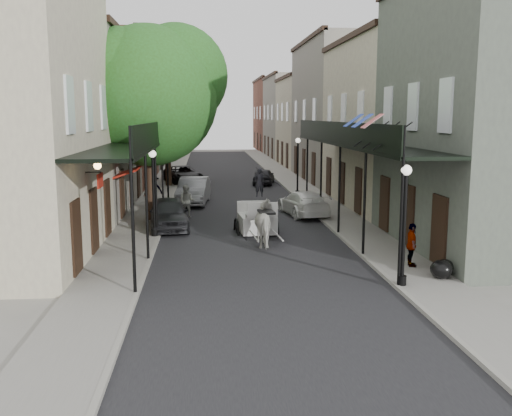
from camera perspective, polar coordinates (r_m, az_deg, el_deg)
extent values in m
plane|color=gray|center=(19.31, 0.69, -6.63)|extent=(140.00, 140.00, 0.00)
cube|color=black|center=(38.88, -2.30, 1.47)|extent=(8.00, 90.00, 0.01)
cube|color=gray|center=(38.95, -9.67, 1.44)|extent=(2.20, 90.00, 0.12)
cube|color=gray|center=(39.43, 4.98, 1.63)|extent=(2.20, 90.00, 0.12)
cube|color=beige|center=(48.93, -13.18, 9.00)|extent=(5.00, 80.00, 10.50)
cube|color=gray|center=(49.59, 7.17, 9.17)|extent=(5.00, 80.00, 10.50)
cube|color=black|center=(25.69, -12.15, 6.20)|extent=(2.20, 18.00, 0.12)
cube|color=black|center=(25.57, -9.83, 7.37)|extent=(0.06, 18.00, 1.00)
cylinder|color=black|center=(16.91, -12.21, -1.75)|extent=(0.10, 0.10, 4.00)
cylinder|color=black|center=(24.77, -9.98, 1.78)|extent=(0.10, 0.10, 4.00)
cylinder|color=black|center=(32.70, -8.83, 3.61)|extent=(0.10, 0.10, 4.00)
cube|color=black|center=(26.42, 10.05, 6.34)|extent=(2.20, 18.00, 0.12)
cube|color=black|center=(26.14, 7.84, 7.46)|extent=(0.06, 18.00, 1.00)
cylinder|color=black|center=(17.78, 14.31, -1.29)|extent=(0.10, 0.10, 4.00)
cylinder|color=black|center=(25.37, 8.34, 2.00)|extent=(0.10, 0.10, 4.00)
cylinder|color=black|center=(33.15, 5.14, 3.76)|extent=(0.10, 0.10, 4.00)
cylinder|color=#382619|center=(28.70, -10.56, 4.39)|extent=(0.44, 0.44, 5.60)
sphere|color=#264D18|center=(28.61, -10.76, 10.94)|extent=(6.80, 6.80, 6.80)
sphere|color=#264D18|center=(29.17, -7.98, 12.95)|extent=(5.10, 5.10, 5.10)
cylinder|color=#382619|center=(42.64, -8.81, 5.61)|extent=(0.44, 0.44, 5.04)
sphere|color=#264D18|center=(42.56, -8.91, 9.57)|extent=(6.00, 6.00, 6.00)
sphere|color=#264D18|center=(43.11, -7.27, 10.79)|extent=(4.50, 4.50, 4.50)
cylinder|color=black|center=(18.23, 14.37, -7.01)|extent=(0.28, 0.28, 0.30)
cylinder|color=black|center=(17.87, 14.57, -2.23)|extent=(0.12, 0.12, 3.40)
sphere|color=white|center=(17.60, 14.82, 3.68)|extent=(0.32, 0.32, 0.32)
cylinder|color=black|center=(25.08, -10.09, -2.41)|extent=(0.28, 0.28, 0.30)
cylinder|color=black|center=(24.82, -10.19, 1.09)|extent=(0.12, 0.12, 3.40)
sphere|color=white|center=(24.63, -10.32, 5.36)|extent=(0.32, 0.32, 0.32)
cylinder|color=black|center=(37.30, 4.16, 1.53)|extent=(0.28, 0.28, 0.30)
cylinder|color=black|center=(37.12, 4.19, 3.90)|extent=(0.12, 0.12, 3.40)
sphere|color=white|center=(37.00, 4.22, 6.75)|extent=(0.32, 0.32, 0.32)
imported|color=beige|center=(23.31, 1.08, -1.56)|extent=(1.14, 2.21, 1.81)
torus|color=black|center=(26.31, -2.13, -0.82)|extent=(0.21, 1.42, 1.42)
torus|color=black|center=(26.60, 1.72, -0.70)|extent=(0.21, 1.42, 1.42)
torus|color=black|center=(24.90, -1.16, -2.16)|extent=(0.13, 0.74, 0.74)
torus|color=black|center=(25.13, 1.91, -2.06)|extent=(0.13, 0.74, 0.74)
cube|color=silver|center=(26.15, -0.12, 0.17)|extent=(1.69, 2.09, 0.77)
cube|color=silver|center=(24.94, 0.32, 1.01)|extent=(1.36, 0.70, 0.13)
cube|color=silver|center=(24.63, 0.43, 1.67)|extent=(1.32, 0.21, 0.55)
imported|color=black|center=(24.85, 0.32, 2.57)|extent=(0.47, 0.33, 1.23)
imported|color=#B2B3A9|center=(29.86, -6.93, 0.67)|extent=(0.95, 0.82, 1.70)
imported|color=gray|center=(33.25, -10.22, 1.76)|extent=(1.34, 1.13, 1.80)
imported|color=gray|center=(20.35, 15.30, -3.59)|extent=(0.51, 0.94, 1.51)
imported|color=black|center=(26.95, -8.70, -0.54)|extent=(2.15, 4.50, 1.49)
imported|color=#97989C|center=(34.47, -6.27, 1.72)|extent=(2.12, 4.92, 1.58)
imported|color=black|center=(44.89, -7.30, 3.33)|extent=(3.63, 5.40, 1.37)
imported|color=white|center=(30.41, 4.74, 0.49)|extent=(2.48, 4.75, 1.31)
imported|color=black|center=(43.86, 0.77, 3.18)|extent=(2.17, 3.90, 1.25)
ellipsoid|color=black|center=(19.25, 18.06, -5.84)|extent=(0.72, 0.72, 0.61)
ellipsoid|color=black|center=(19.78, 18.34, -5.61)|extent=(0.63, 0.63, 0.50)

